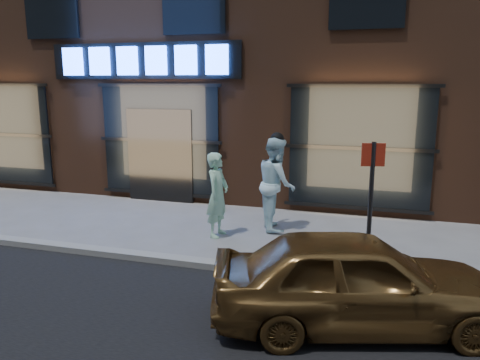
# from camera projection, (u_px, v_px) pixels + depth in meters

# --- Properties ---
(ground) EXTENTS (90.00, 90.00, 0.00)m
(ground) POSITION_uv_depth(u_px,v_px,m) (69.00, 251.00, 8.70)
(ground) COLOR slate
(ground) RESTS_ON ground
(curb) EXTENTS (60.00, 0.25, 0.12)m
(curb) POSITION_uv_depth(u_px,v_px,m) (68.00, 248.00, 8.69)
(curb) COLOR gray
(curb) RESTS_ON ground
(storefront_building) EXTENTS (30.20, 8.28, 10.30)m
(storefront_building) POSITION_uv_depth(u_px,v_px,m) (212.00, 17.00, 15.12)
(storefront_building) COLOR #54301E
(storefront_building) RESTS_ON ground
(man_bowtie) EXTENTS (0.47, 0.66, 1.72)m
(man_bowtie) POSITION_uv_depth(u_px,v_px,m) (218.00, 195.00, 9.39)
(man_bowtie) COLOR #9ED0AE
(man_bowtie) RESTS_ON ground
(man_cap) EXTENTS (1.04, 1.16, 1.97)m
(man_cap) POSITION_uv_depth(u_px,v_px,m) (276.00, 183.00, 9.84)
(man_cap) COLOR white
(man_cap) RESTS_ON ground
(gold_sedan) EXTENTS (3.94, 2.43, 1.25)m
(gold_sedan) POSITION_uv_depth(u_px,v_px,m) (357.00, 280.00, 5.92)
(gold_sedan) COLOR brown
(gold_sedan) RESTS_ON ground
(sign_post) EXTENTS (0.35, 0.11, 2.20)m
(sign_post) POSITION_uv_depth(u_px,v_px,m) (371.00, 198.00, 7.18)
(sign_post) COLOR #262628
(sign_post) RESTS_ON ground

